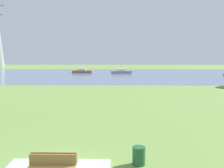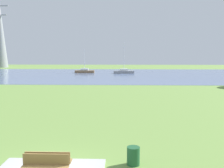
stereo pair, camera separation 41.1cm
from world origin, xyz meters
The scene contains 6 objects.
ground_plane centered at (0.00, 22.00, 0.00)m, with size 160.00×160.00×0.00m, color olive.
bench_facing_water centered at (0.00, 0.27, 0.47)m, with size 1.80×0.48×0.89m.
litter_bin centered at (3.43, 1.27, 0.40)m, with size 0.56×0.56×0.80m, color #1E512D.
water_surface centered at (0.00, 50.00, 0.01)m, with size 140.00×40.00×0.02m, color slate.
sailboat_brown centered at (-6.17, 55.04, 0.45)m, with size 4.85×1.69×5.80m.
sailboat_gray centered at (3.57, 53.71, 0.47)m, with size 5.01×2.47×7.45m.
Camera 1 is at (2.47, -9.70, 4.83)m, focal length 42.04 mm.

